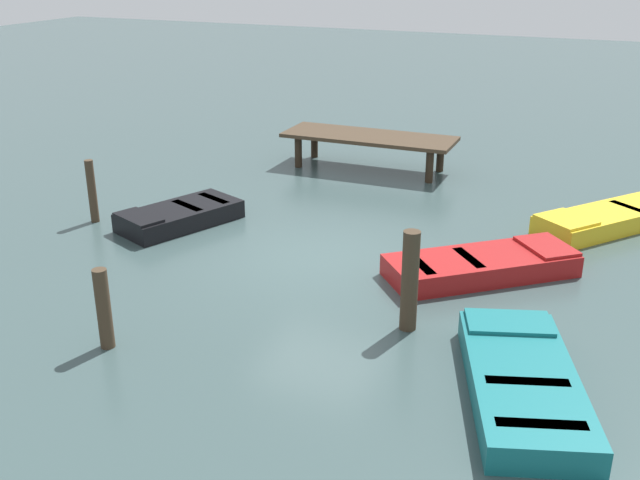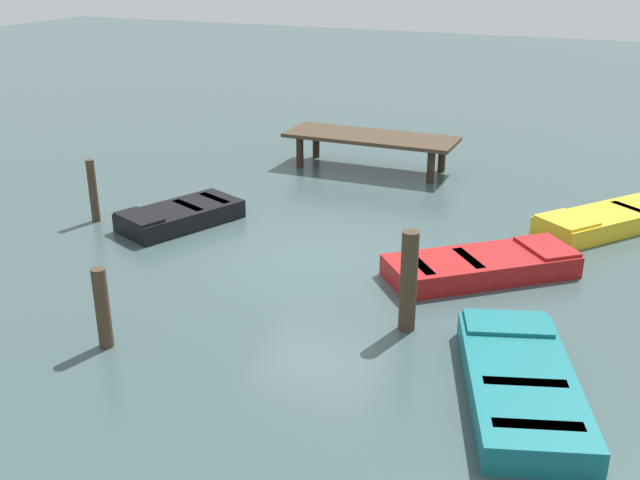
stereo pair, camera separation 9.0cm
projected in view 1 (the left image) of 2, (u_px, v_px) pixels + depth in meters
name	position (u px, v px, depth m)	size (l,w,h in m)	color
ground_plane	(320.00, 256.00, 14.61)	(80.00, 80.00, 0.00)	#384C4C
dock_segment	(369.00, 140.00, 20.00)	(4.65, 1.66, 0.95)	#423323
rowboat_red	(482.00, 265.00, 13.69)	(3.50, 3.25, 0.46)	maroon
rowboat_black	(179.00, 216.00, 16.18)	(2.15, 2.91, 0.46)	black
rowboat_yellow	(616.00, 217.00, 16.10)	(3.36, 3.91, 0.46)	gold
rowboat_teal	(522.00, 381.00, 10.04)	(2.42, 3.66, 0.46)	#14666B
mooring_piling_far_right	(104.00, 309.00, 11.09)	(0.22, 0.22, 1.29)	#423323
mooring_piling_mid_left	(410.00, 281.00, 11.56)	(0.27, 0.27, 1.67)	#423323
mooring_piling_near_right	(92.00, 191.00, 16.20)	(0.18, 0.18, 1.41)	#423323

